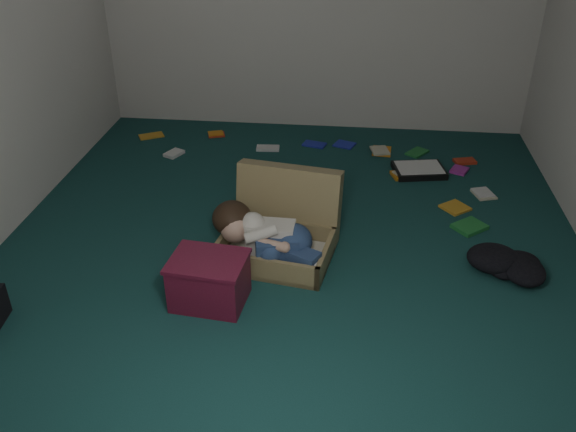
# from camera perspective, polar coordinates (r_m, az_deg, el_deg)

# --- Properties ---
(floor) EXTENTS (4.50, 4.50, 0.00)m
(floor) POSITION_cam_1_polar(r_m,az_deg,el_deg) (4.17, 0.22, -3.11)
(floor) COLOR #153F3D
(floor) RESTS_ON ground
(wall_front) EXTENTS (4.50, 0.00, 4.50)m
(wall_front) POSITION_cam_1_polar(r_m,az_deg,el_deg) (1.61, -8.24, -8.55)
(wall_front) COLOR silver
(wall_front) RESTS_ON ground
(suitcase) EXTENTS (0.83, 0.81, 0.53)m
(suitcase) POSITION_cam_1_polar(r_m,az_deg,el_deg) (4.09, -0.66, -1.17)
(suitcase) COLOR #8F7D4F
(suitcase) RESTS_ON floor
(person) EXTENTS (0.76, 0.47, 0.33)m
(person) POSITION_cam_1_polar(r_m,az_deg,el_deg) (3.94, -2.10, -1.86)
(person) COLOR silver
(person) RESTS_ON suitcase
(maroon_bin) EXTENTS (0.47, 0.39, 0.30)m
(maroon_bin) POSITION_cam_1_polar(r_m,az_deg,el_deg) (3.65, -7.39, -6.01)
(maroon_bin) COLOR #5A1228
(maroon_bin) RESTS_ON floor
(clothing_pile) EXTENTS (0.42, 0.35, 0.13)m
(clothing_pile) POSITION_cam_1_polar(r_m,az_deg,el_deg) (4.18, 19.52, -3.94)
(clothing_pile) COLOR black
(clothing_pile) RESTS_ON floor
(paper_tray) EXTENTS (0.47, 0.38, 0.06)m
(paper_tray) POSITION_cam_1_polar(r_m,az_deg,el_deg) (5.29, 12.16, 4.23)
(paper_tray) COLOR black
(paper_tray) RESTS_ON floor
(book_scatter) EXTENTS (3.16, 1.71, 0.02)m
(book_scatter) POSITION_cam_1_polar(r_m,az_deg,el_deg) (5.38, 5.88, 5.03)
(book_scatter) COLOR gold
(book_scatter) RESTS_ON floor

